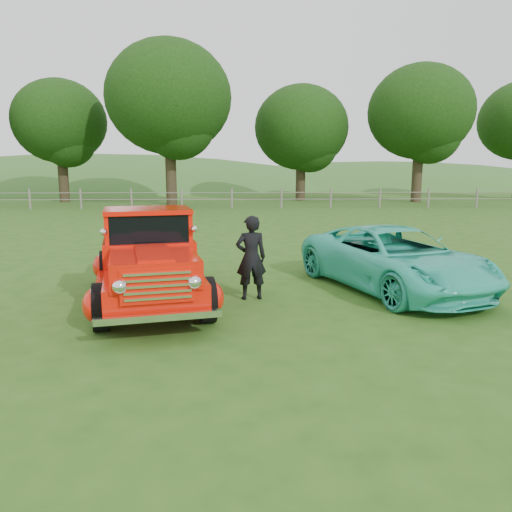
{
  "coord_description": "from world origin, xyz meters",
  "views": [
    {
      "loc": [
        0.43,
        -8.17,
        2.54
      ],
      "look_at": [
        0.75,
        1.2,
        0.84
      ],
      "focal_mm": 35.0,
      "sensor_mm": 36.0,
      "label": 1
    }
  ],
  "objects_px": {
    "tree_near_west": "(169,98)",
    "teal_sedan": "(394,259)",
    "tree_near_east": "(301,128)",
    "tree_mid_west": "(60,122)",
    "man": "(251,258)",
    "red_pickup": "(149,261)",
    "tree_mid_east": "(421,112)"
  },
  "relations": [
    {
      "from": "tree_near_west",
      "to": "red_pickup",
      "type": "relative_size",
      "value": 1.99
    },
    {
      "from": "tree_mid_west",
      "to": "tree_near_east",
      "type": "relative_size",
      "value": 1.02
    },
    {
      "from": "red_pickup",
      "to": "teal_sedan",
      "type": "height_order",
      "value": "red_pickup"
    },
    {
      "from": "tree_mid_west",
      "to": "red_pickup",
      "type": "height_order",
      "value": "tree_mid_west"
    },
    {
      "from": "tree_near_east",
      "to": "tree_mid_east",
      "type": "bearing_deg",
      "value": -14.04
    },
    {
      "from": "tree_near_east",
      "to": "man",
      "type": "height_order",
      "value": "tree_near_east"
    },
    {
      "from": "tree_mid_west",
      "to": "tree_mid_east",
      "type": "relative_size",
      "value": 0.9
    },
    {
      "from": "teal_sedan",
      "to": "man",
      "type": "height_order",
      "value": "man"
    },
    {
      "from": "red_pickup",
      "to": "tree_near_west",
      "type": "bearing_deg",
      "value": 83.47
    },
    {
      "from": "tree_near_west",
      "to": "tree_mid_west",
      "type": "bearing_deg",
      "value": 159.44
    },
    {
      "from": "tree_mid_east",
      "to": "man",
      "type": "bearing_deg",
      "value": -115.55
    },
    {
      "from": "tree_near_east",
      "to": "teal_sedan",
      "type": "bearing_deg",
      "value": -92.89
    },
    {
      "from": "tree_mid_east",
      "to": "man",
      "type": "relative_size",
      "value": 5.82
    },
    {
      "from": "tree_mid_east",
      "to": "teal_sedan",
      "type": "height_order",
      "value": "tree_mid_east"
    },
    {
      "from": "tree_mid_east",
      "to": "tree_near_east",
      "type": "bearing_deg",
      "value": 165.96
    },
    {
      "from": "tree_near_east",
      "to": "red_pickup",
      "type": "relative_size",
      "value": 1.59
    },
    {
      "from": "man",
      "to": "tree_near_west",
      "type": "bearing_deg",
      "value": -87.85
    },
    {
      "from": "tree_near_west",
      "to": "teal_sedan",
      "type": "height_order",
      "value": "tree_near_west"
    },
    {
      "from": "tree_mid_west",
      "to": "teal_sedan",
      "type": "relative_size",
      "value": 1.81
    },
    {
      "from": "red_pickup",
      "to": "man",
      "type": "distance_m",
      "value": 1.92
    },
    {
      "from": "tree_near_west",
      "to": "red_pickup",
      "type": "bearing_deg",
      "value": -83.46
    },
    {
      "from": "tree_near_west",
      "to": "tree_near_east",
      "type": "height_order",
      "value": "tree_near_west"
    },
    {
      "from": "tree_mid_east",
      "to": "red_pickup",
      "type": "distance_m",
      "value": 30.11
    },
    {
      "from": "tree_mid_west",
      "to": "man",
      "type": "xyz_separation_m",
      "value": [
        12.66,
        -26.82,
        -4.74
      ]
    },
    {
      "from": "tree_mid_west",
      "to": "man",
      "type": "height_order",
      "value": "tree_mid_west"
    },
    {
      "from": "tree_near_west",
      "to": "tree_mid_east",
      "type": "relative_size",
      "value": 1.1
    },
    {
      "from": "teal_sedan",
      "to": "tree_near_west",
      "type": "bearing_deg",
      "value": 88.09
    },
    {
      "from": "tree_mid_west",
      "to": "man",
      "type": "distance_m",
      "value": 30.03
    },
    {
      "from": "tree_near_west",
      "to": "teal_sedan",
      "type": "relative_size",
      "value": 2.22
    },
    {
      "from": "man",
      "to": "tree_near_east",
      "type": "bearing_deg",
      "value": -107.79
    },
    {
      "from": "tree_near_east",
      "to": "teal_sedan",
      "type": "distance_m",
      "value": 27.61
    },
    {
      "from": "man",
      "to": "tree_mid_west",
      "type": "bearing_deg",
      "value": -73.65
    }
  ]
}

